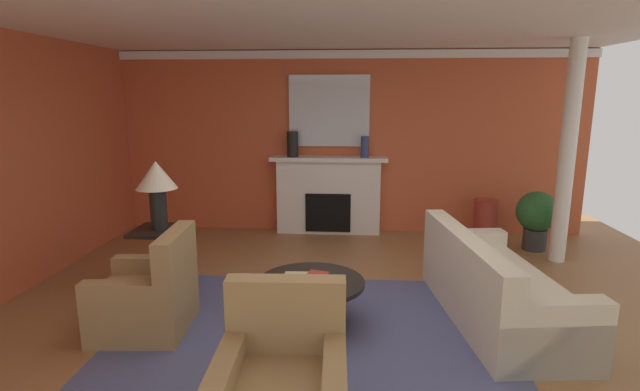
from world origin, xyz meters
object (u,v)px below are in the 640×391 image
object	(u,v)px
vase_mantel_right	(365,147)
vase_mantel_left	(293,144)
armchair_near_window	(148,299)
fireplace	(328,197)
potted_plant	(537,216)
table_lamp	(157,182)
sofa	(493,290)
armchair_facing_fireplace	(282,390)
coffee_table	(311,292)
vase_tall_corner	(485,221)
mantel_mirror	(329,111)
side_table	(162,255)

from	to	relation	value
vase_mantel_right	vase_mantel_left	bearing A→B (deg)	180.00
armchair_near_window	fireplace	bearing A→B (deg)	66.18
vase_mantel_left	potted_plant	world-z (taller)	vase_mantel_left
table_lamp	potted_plant	world-z (taller)	table_lamp
sofa	table_lamp	world-z (taller)	table_lamp
sofa	vase_mantel_right	world-z (taller)	vase_mantel_right
armchair_near_window	armchair_facing_fireplace	distance (m)	1.93
coffee_table	vase_tall_corner	world-z (taller)	vase_tall_corner
vase_tall_corner	mantel_mirror	bearing A→B (deg)	169.84
vase_tall_corner	sofa	bearing A→B (deg)	-102.94
sofa	vase_mantel_right	size ratio (longest dim) A/B	6.86
armchair_near_window	vase_mantel_left	size ratio (longest dim) A/B	2.45
table_lamp	vase_tall_corner	bearing A→B (deg)	27.19
fireplace	vase_mantel_right	distance (m)	0.97
sofa	potted_plant	xyz separation A→B (m)	(1.20, 2.24, 0.19)
sofa	vase_tall_corner	bearing A→B (deg)	77.06
armchair_near_window	vase_mantel_left	world-z (taller)	vase_mantel_left
fireplace	vase_mantel_left	bearing A→B (deg)	-174.85
sofa	vase_tall_corner	xyz separation A→B (m)	(0.60, 2.60, 0.02)
fireplace	sofa	distance (m)	3.40
fireplace	armchair_near_window	distance (m)	3.67
coffee_table	vase_tall_corner	bearing A→B (deg)	50.64
vase_mantel_right	side_table	bearing A→B (deg)	-134.21
mantel_mirror	coffee_table	xyz separation A→B (m)	(0.00, -3.27, -1.57)
coffee_table	vase_mantel_right	world-z (taller)	vase_mantel_right
fireplace	sofa	world-z (taller)	fireplace
vase_mantel_left	vase_mantel_right	bearing A→B (deg)	0.00
vase_tall_corner	vase_mantel_right	xyz separation A→B (m)	(-1.79, 0.25, 1.05)
side_table	vase_mantel_right	bearing A→B (deg)	45.79
mantel_mirror	armchair_near_window	xyz separation A→B (m)	(-1.48, -3.47, -1.59)
mantel_mirror	potted_plant	bearing A→B (deg)	-14.77
armchair_near_window	table_lamp	bearing A→B (deg)	104.77
mantel_mirror	potted_plant	world-z (taller)	mantel_mirror
fireplace	sofa	bearing A→B (deg)	-58.94
mantel_mirror	vase_mantel_left	xyz separation A→B (m)	(-0.55, -0.17, -0.50)
coffee_table	side_table	distance (m)	1.89
vase_mantel_right	vase_mantel_left	size ratio (longest dim) A/B	0.82
vase_mantel_left	coffee_table	bearing A→B (deg)	-79.86
armchair_facing_fireplace	coffee_table	size ratio (longest dim) A/B	0.95
armchair_near_window	side_table	bearing A→B (deg)	104.77
sofa	vase_tall_corner	size ratio (longest dim) A/B	3.47
fireplace	vase_mantel_left	size ratio (longest dim) A/B	4.64
sofa	potted_plant	world-z (taller)	sofa
armchair_near_window	side_table	size ratio (longest dim) A/B	1.36
fireplace	vase_mantel_right	world-z (taller)	vase_mantel_right
mantel_mirror	armchair_facing_fireplace	xyz separation A→B (m)	(-0.05, -4.76, -1.59)
armchair_facing_fireplace	coffee_table	world-z (taller)	armchair_facing_fireplace
armchair_facing_fireplace	armchair_near_window	bearing A→B (deg)	137.94
side_table	vase_tall_corner	world-z (taller)	side_table
vase_tall_corner	potted_plant	size ratio (longest dim) A/B	0.76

